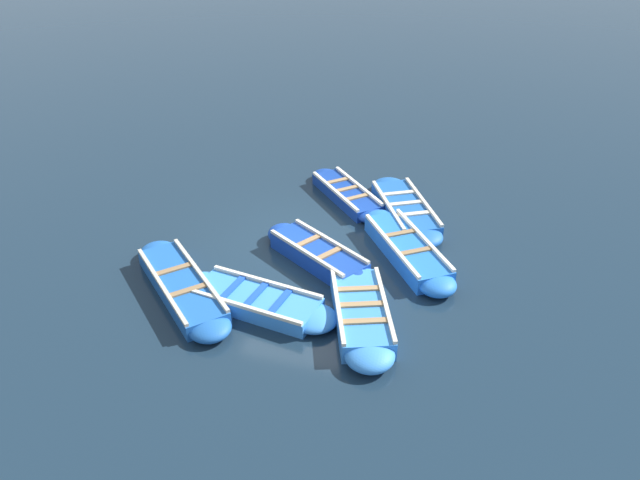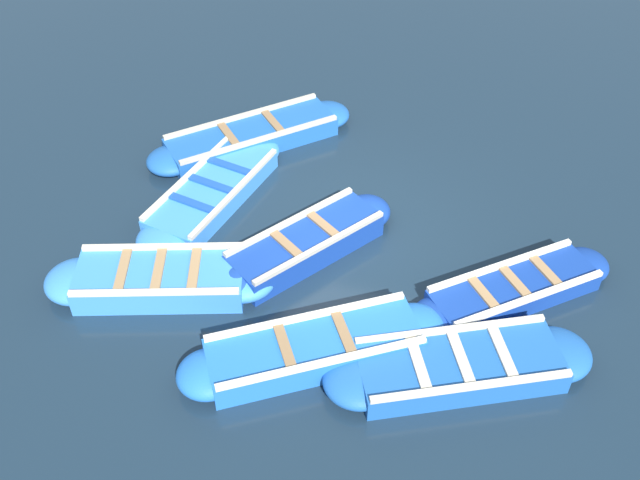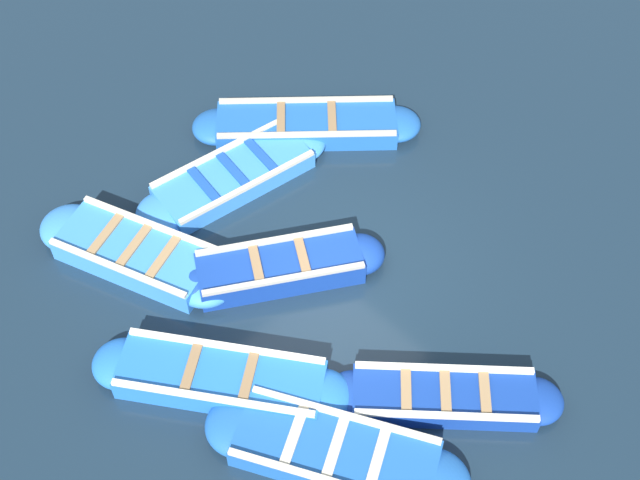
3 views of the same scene
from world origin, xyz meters
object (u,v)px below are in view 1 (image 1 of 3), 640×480
object	(u,v)px
boat_bow_out	(405,210)
boat_far_corner	(182,287)
boat_outer_right	(361,313)
buoy_orange_near	(163,249)
boat_broadside	(407,250)
boat_near_quay	(256,301)
boat_end_of_row	(347,194)
boat_tucked	(318,255)

from	to	relation	value
boat_bow_out	boat_far_corner	world-z (taller)	boat_bow_out
boat_outer_right	buoy_orange_near	distance (m)	4.99
boat_broadside	boat_outer_right	distance (m)	2.58
boat_near_quay	buoy_orange_near	world-z (taller)	boat_near_quay
boat_end_of_row	boat_bow_out	bearing A→B (deg)	163.79
boat_broadside	boat_bow_out	distance (m)	1.90
boat_end_of_row	boat_tucked	distance (m)	3.13
boat_bow_out	buoy_orange_near	size ratio (longest dim) A/B	11.80
boat_outer_right	buoy_orange_near	xyz separation A→B (m)	(4.87, -1.09, -0.05)
buoy_orange_near	boat_end_of_row	bearing A→B (deg)	-131.81
boat_bow_out	boat_outer_right	bearing A→B (deg)	88.01
boat_broadside	boat_tucked	distance (m)	2.02
boat_broadside	boat_near_quay	distance (m)	3.76
buoy_orange_near	boat_tucked	bearing A→B (deg)	-169.43
buoy_orange_near	boat_broadside	bearing A→B (deg)	-164.96
boat_tucked	boat_near_quay	size ratio (longest dim) A/B	0.86
boat_bow_out	buoy_orange_near	xyz separation A→B (m)	(5.02, 3.31, -0.03)
boat_bow_out	boat_tucked	bearing A→B (deg)	60.23
boat_far_corner	boat_bow_out	bearing A→B (deg)	-130.90
buoy_orange_near	boat_bow_out	bearing A→B (deg)	-146.62
boat_tucked	boat_end_of_row	bearing A→B (deg)	-87.86
boat_broadside	buoy_orange_near	size ratio (longest dim) A/B	11.39
boat_far_corner	boat_near_quay	world-z (taller)	boat_far_corner
boat_broadside	boat_far_corner	world-z (taller)	boat_broadside
boat_tucked	buoy_orange_near	bearing A→B (deg)	10.57
boat_broadside	boat_tucked	size ratio (longest dim) A/B	1.11
boat_broadside	boat_far_corner	bearing A→B (deg)	32.01
boat_far_corner	boat_near_quay	xyz separation A→B (m)	(-1.66, 0.02, -0.02)
boat_broadside	boat_outer_right	bearing A→B (deg)	78.91
boat_tucked	boat_bow_out	size ratio (longest dim) A/B	0.87
boat_end_of_row	boat_far_corner	distance (m)	5.52
boat_far_corner	boat_outer_right	bearing A→B (deg)	-177.90
buoy_orange_near	boat_outer_right	bearing A→B (deg)	167.34
boat_near_quay	boat_tucked	bearing A→B (deg)	-111.72
boat_far_corner	boat_tucked	bearing A→B (deg)	-142.01
boat_broadside	boat_far_corner	size ratio (longest dim) A/B	1.02
boat_end_of_row	boat_outer_right	size ratio (longest dim) A/B	0.83
boat_tucked	boat_outer_right	world-z (taller)	boat_tucked
boat_near_quay	boat_bow_out	bearing A→B (deg)	-116.54
boat_end_of_row	boat_broadside	xyz separation A→B (m)	(-1.98, 2.34, 0.04)
boat_broadside	buoy_orange_near	distance (m)	5.56
boat_outer_right	boat_far_corner	distance (m)	3.78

